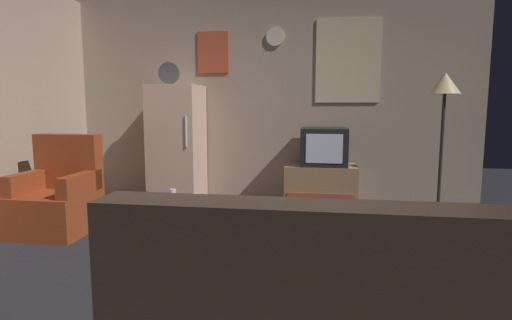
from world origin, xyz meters
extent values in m
plane|color=#232328|center=(0.00, 0.00, 0.00)|extent=(12.00, 12.00, 0.00)
cube|color=tan|center=(0.00, 2.45, 1.39)|extent=(5.20, 0.10, 2.78)
cube|color=beige|center=(0.98, 2.39, 1.79)|extent=(0.76, 0.02, 1.00)
cube|color=#C64C2D|center=(-0.69, 2.39, 1.92)|extent=(0.40, 0.02, 0.52)
cylinder|color=silver|center=(0.10, 2.39, 2.09)|extent=(0.22, 0.03, 0.22)
cube|color=beige|center=(-1.09, 2.08, 0.75)|extent=(0.60, 0.60, 1.50)
cylinder|color=silver|center=(-0.87, 1.78, 0.95)|extent=(0.02, 0.02, 0.36)
cylinder|color=#4C4C51|center=(-1.14, 2.00, 1.64)|extent=(0.26, 0.04, 0.26)
cube|color=#9E754C|center=(0.69, 2.09, 0.27)|extent=(0.84, 0.52, 0.55)
cube|color=#AD4733|center=(0.69, 1.83, 0.19)|extent=(0.76, 0.01, 0.13)
cube|color=black|center=(0.72, 2.09, 0.77)|extent=(0.54, 0.50, 0.44)
cube|color=silver|center=(0.72, 1.84, 0.77)|extent=(0.41, 0.01, 0.33)
cylinder|color=#332D28|center=(1.95, 1.76, 0.01)|extent=(0.24, 0.24, 0.02)
cylinder|color=#332D28|center=(1.95, 1.76, 0.70)|extent=(0.04, 0.04, 1.40)
cone|color=#F2D18C|center=(1.95, 1.76, 1.48)|extent=(0.32, 0.32, 0.22)
cylinder|color=#9E754C|center=(-0.37, 0.34, 0.02)|extent=(0.72, 0.72, 0.04)
cylinder|color=#9E754C|center=(-0.37, 0.34, 0.22)|extent=(0.24, 0.24, 0.41)
cylinder|color=#9E754C|center=(-0.37, 0.34, 0.43)|extent=(0.72, 0.72, 0.04)
cylinder|color=silver|center=(-0.46, 0.20, 0.52)|extent=(0.05, 0.05, 0.15)
cylinder|color=silver|center=(-0.30, 0.32, 0.49)|extent=(0.08, 0.08, 0.09)
cylinder|color=tan|center=(-0.44, 0.31, 0.49)|extent=(0.08, 0.08, 0.09)
cube|color=black|center=(-0.38, 0.25, 0.46)|extent=(0.15, 0.06, 0.02)
cube|color=maroon|center=(-1.88, 0.76, 0.20)|extent=(0.68, 0.68, 0.40)
cube|color=maroon|center=(-1.88, 1.02, 0.68)|extent=(0.68, 0.16, 0.56)
cube|color=maroon|center=(-2.16, 0.76, 0.50)|extent=(0.12, 0.60, 0.20)
cube|color=maroon|center=(-1.60, 0.76, 0.50)|extent=(0.12, 0.60, 0.20)
cube|color=#38281E|center=(0.76, -1.48, 0.66)|extent=(1.70, 0.20, 0.52)
camera|label=1|loc=(0.70, -2.84, 1.25)|focal=29.00mm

